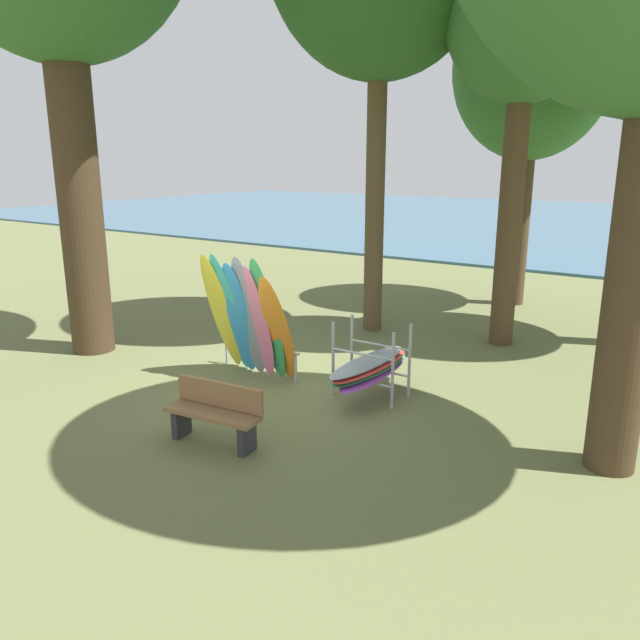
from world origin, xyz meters
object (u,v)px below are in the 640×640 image
Objects in this scene: tree_mid_behind at (526,14)px; tree_deep_back at (533,69)px; board_storage_rack at (371,367)px; leaning_board_pile at (248,319)px; park_bench at (215,412)px.

tree_deep_back is (-0.87, 3.85, -0.47)m from tree_mid_behind.
board_storage_rack is at bearing -101.65° from tree_mid_behind.
tree_mid_behind is 7.69m from leaning_board_pile.
park_bench is (-0.93, -2.72, -0.04)m from board_storage_rack.
park_bench is at bearing -108.86° from board_storage_rack.
tree_mid_behind is 3.97m from tree_deep_back.
leaning_board_pile is at bearing -169.07° from board_storage_rack.
tree_deep_back reaches higher than leaning_board_pile.
tree_mid_behind is at bearing 55.97° from leaning_board_pile.
tree_mid_behind reaches higher than park_bench.
tree_deep_back is at bearing 85.11° from park_bench.
leaning_board_pile is (-3.09, -4.58, -5.35)m from tree_mid_behind.
board_storage_rack is at bearing -89.92° from tree_deep_back.
tree_deep_back is 9.99m from leaning_board_pile.
tree_mid_behind is 7.29m from board_storage_rack.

